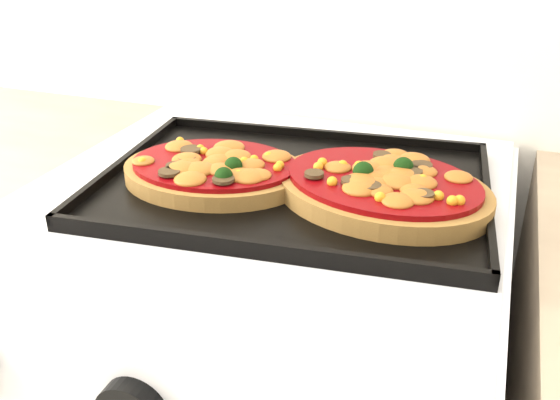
% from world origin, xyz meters
% --- Properties ---
extents(control_panel, '(0.60, 0.02, 0.09)m').
position_xyz_m(control_panel, '(-0.03, 1.39, 0.85)').
color(control_panel, white).
rests_on(control_panel, stove).
extents(baking_tray, '(0.51, 0.39, 0.02)m').
position_xyz_m(baking_tray, '(0.01, 1.72, 0.92)').
color(baking_tray, black).
rests_on(baking_tray, stove).
extents(pizza_left, '(0.25, 0.20, 0.03)m').
position_xyz_m(pizza_left, '(-0.09, 1.69, 0.94)').
color(pizza_left, olive).
rests_on(pizza_left, baking_tray).
extents(pizza_right, '(0.30, 0.25, 0.04)m').
position_xyz_m(pizza_right, '(0.12, 1.71, 0.94)').
color(pizza_right, olive).
rests_on(pizza_right, baking_tray).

